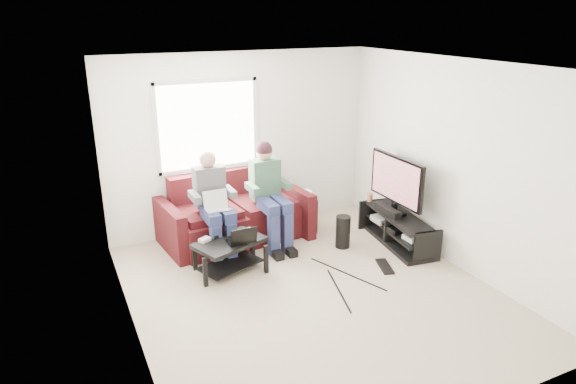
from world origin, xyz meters
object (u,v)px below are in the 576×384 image
at_px(subwoofer, 343,232).
at_px(tv, 396,181).
at_px(sofa, 234,216).
at_px(end_table, 304,212).
at_px(coffee_table, 230,249).
at_px(tv_stand, 397,231).

bearing_deg(subwoofer, tv, -11.06).
bearing_deg(sofa, subwoofer, -35.98).
distance_m(tv, end_table, 1.47).
xyz_separation_m(subwoofer, end_table, (-0.21, 0.78, 0.05)).
relative_size(coffee_table, subwoofer, 2.13).
relative_size(subwoofer, end_table, 0.75).
xyz_separation_m(sofa, tv, (2.00, -1.06, 0.56)).
relative_size(tv, subwoofer, 2.41).
bearing_deg(tv_stand, end_table, 132.95).
bearing_deg(tv, end_table, 135.82).
bearing_deg(sofa, coffee_table, -112.79).
bearing_deg(coffee_table, tv_stand, -5.72).
distance_m(coffee_table, tv, 2.47).
height_order(sofa, tv, tv).
xyz_separation_m(sofa, subwoofer, (1.26, -0.92, -0.12)).
bearing_deg(tv, tv_stand, -88.53).
distance_m(coffee_table, tv_stand, 2.41).
xyz_separation_m(coffee_table, subwoofer, (1.65, 0.00, -0.08)).
bearing_deg(tv, subwoofer, 168.94).
height_order(tv_stand, end_table, end_table).
bearing_deg(subwoofer, sofa, 144.02).
relative_size(tv_stand, subwoofer, 3.04).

